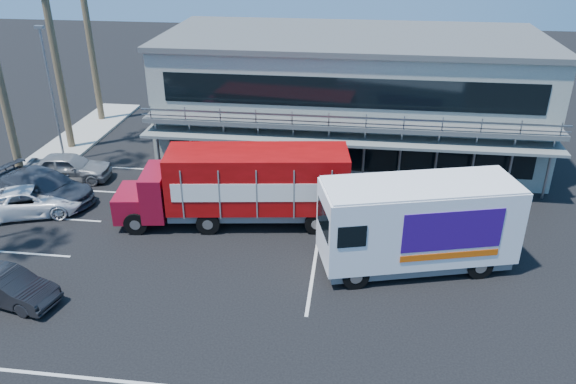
# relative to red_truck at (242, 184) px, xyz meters

# --- Properties ---
(ground) EXTENTS (120.00, 120.00, 0.00)m
(ground) POSITION_rel_red_truck_xyz_m (1.78, -4.90, -2.04)
(ground) COLOR black
(ground) RESTS_ON ground
(building) EXTENTS (22.40, 12.00, 7.30)m
(building) POSITION_rel_red_truck_xyz_m (4.78, 10.04, 1.61)
(building) COLOR gray
(building) RESTS_ON ground
(curb_strip) EXTENTS (3.00, 32.00, 0.16)m
(curb_strip) POSITION_rel_red_truck_xyz_m (-13.22, 1.10, -1.96)
(curb_strip) COLOR #A5A399
(curb_strip) RESTS_ON ground
(light_pole_far) EXTENTS (0.50, 0.25, 8.09)m
(light_pole_far) POSITION_rel_red_truck_xyz_m (-12.42, 6.10, 2.46)
(light_pole_far) COLOR gray
(light_pole_far) RESTS_ON ground
(red_truck) EXTENTS (11.27, 4.00, 3.71)m
(red_truck) POSITION_rel_red_truck_xyz_m (0.00, 0.00, 0.00)
(red_truck) COLOR maroon
(red_truck) RESTS_ON ground
(white_van) EXTENTS (8.43, 4.74, 3.90)m
(white_van) POSITION_rel_red_truck_xyz_m (7.99, -2.90, 0.03)
(white_van) COLOR white
(white_van) RESTS_ON ground
(parked_car_b) EXTENTS (4.21, 2.23, 1.32)m
(parked_car_b) POSITION_rel_red_truck_xyz_m (-7.72, -7.40, -1.38)
(parked_car_b) COLOR black
(parked_car_b) RESTS_ON ground
(parked_car_c) EXTENTS (5.51, 3.83, 1.40)m
(parked_car_c) POSITION_rel_red_truck_xyz_m (-10.72, -0.50, -1.34)
(parked_car_c) COLOR white
(parked_car_c) RESTS_ON ground
(parked_car_d) EXTENTS (6.02, 3.99, 1.62)m
(parked_car_d) POSITION_rel_red_truck_xyz_m (-10.72, 0.96, -1.23)
(parked_car_d) COLOR #303640
(parked_car_d) RESTS_ON ground
(parked_car_e) EXTENTS (4.84, 2.40, 1.59)m
(parked_car_e) POSITION_rel_red_truck_xyz_m (-10.72, 3.53, -1.25)
(parked_car_e) COLOR gray
(parked_car_e) RESTS_ON ground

